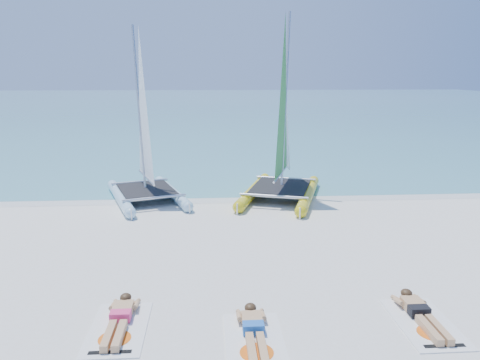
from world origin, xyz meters
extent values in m
plane|color=silver|center=(0.00, 0.00, 0.00)|extent=(140.00, 140.00, 0.00)
cube|color=#71B7BC|center=(0.00, 63.00, 0.01)|extent=(140.00, 115.00, 0.01)
cube|color=silver|center=(0.00, 5.50, 0.00)|extent=(140.00, 1.40, 0.01)
cylinder|color=#C2ECFF|center=(-4.04, 5.14, 0.18)|extent=(1.68, 4.07, 0.37)
cone|color=#C2ECFF|center=(-4.77, 7.32, 0.18)|extent=(0.50, 0.62, 0.35)
cylinder|color=#C2ECFF|center=(-2.28, 5.73, 0.18)|extent=(1.68, 4.07, 0.37)
cone|color=#C2ECFF|center=(-3.01, 7.91, 0.18)|extent=(0.50, 0.62, 0.35)
cube|color=black|center=(-3.16, 5.44, 0.40)|extent=(2.43, 2.74, 0.03)
cylinder|color=#BABDC2|center=(-3.40, 6.14, 3.26)|extent=(0.43, 1.07, 5.74)
cylinder|color=yellow|center=(0.71, 5.67, 0.20)|extent=(1.76, 4.41, 0.40)
cone|color=yellow|center=(1.47, 8.04, 0.20)|extent=(0.54, 0.66, 0.38)
cylinder|color=yellow|center=(2.62, 5.06, 0.20)|extent=(1.76, 4.41, 0.40)
cone|color=yellow|center=(3.38, 7.42, 0.20)|extent=(0.54, 0.66, 0.38)
cube|color=black|center=(1.67, 5.37, 0.43)|extent=(2.60, 2.95, 0.03)
cylinder|color=#BABDC2|center=(1.91, 6.13, 3.53)|extent=(0.45, 1.16, 6.21)
cube|color=white|center=(-2.56, -3.35, 0.01)|extent=(1.00, 1.85, 0.02)
cube|color=tan|center=(-2.56, -2.92, 0.12)|extent=(0.36, 0.55, 0.17)
cube|color=#ED3773|center=(-2.56, -3.12, 0.12)|extent=(0.37, 0.22, 0.17)
cube|color=tan|center=(-2.56, -3.72, 0.09)|extent=(0.31, 0.85, 0.13)
sphere|color=tan|center=(-2.56, -2.55, 0.16)|extent=(0.21, 0.21, 0.21)
ellipsoid|color=#392614|center=(-2.56, -2.54, 0.20)|extent=(0.22, 0.24, 0.15)
cube|color=white|center=(-0.19, -3.91, 0.01)|extent=(1.00, 1.85, 0.02)
cube|color=tan|center=(-0.19, -3.48, 0.12)|extent=(0.36, 0.55, 0.17)
cube|color=blue|center=(-0.19, -3.68, 0.12)|extent=(0.37, 0.22, 0.17)
cube|color=tan|center=(-0.19, -4.28, 0.09)|extent=(0.31, 0.85, 0.13)
sphere|color=tan|center=(-0.19, -3.11, 0.16)|extent=(0.21, 0.21, 0.21)
ellipsoid|color=#392614|center=(-0.19, -3.10, 0.20)|extent=(0.22, 0.24, 0.15)
cube|color=white|center=(2.95, -3.54, 0.01)|extent=(1.00, 1.85, 0.02)
cube|color=tan|center=(2.95, -3.11, 0.12)|extent=(0.36, 0.55, 0.17)
cube|color=black|center=(2.95, -3.31, 0.12)|extent=(0.37, 0.22, 0.17)
cube|color=tan|center=(2.95, -3.91, 0.09)|extent=(0.31, 0.85, 0.13)
sphere|color=tan|center=(2.95, -2.74, 0.16)|extent=(0.21, 0.21, 0.21)
ellipsoid|color=#392614|center=(2.95, -2.73, 0.20)|extent=(0.22, 0.24, 0.15)
camera|label=1|loc=(-0.91, -10.99, 4.43)|focal=35.00mm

